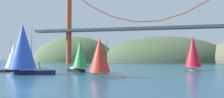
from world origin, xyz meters
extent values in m
plane|color=navy|center=(0.00, 0.00, 0.00)|extent=(360.00, 360.00, 0.00)
ellipsoid|color=#4C5B3D|center=(-55.00, 135.00, 0.00)|extent=(57.35, 44.00, 33.97)
ellipsoid|color=#425138|center=(5.00, 135.00, 0.00)|extent=(79.96, 44.00, 31.64)
cylinder|color=#A34228|center=(-40.06, 95.00, 19.15)|extent=(2.80, 2.80, 38.30)
cube|color=#47474C|center=(0.00, 95.00, 16.90)|extent=(116.11, 6.00, 1.20)
cylinder|color=#A34228|center=(-22.89, 95.00, 26.28)|extent=(11.68, 0.50, 6.45)
cylinder|color=#A34228|center=(-11.44, 95.00, 21.78)|extent=(11.57, 0.50, 3.49)
cylinder|color=#A34228|center=(0.00, 95.00, 20.28)|extent=(11.44, 0.50, 0.50)
cylinder|color=#A34228|center=(11.44, 95.00, 21.78)|extent=(11.57, 0.50, 3.49)
cylinder|color=#A34228|center=(22.89, 95.00, 26.28)|extent=(11.68, 0.50, 6.45)
cube|color=white|center=(3.84, 18.89, 0.33)|extent=(6.17, 3.30, 0.65)
cube|color=beige|center=(4.86, 19.19, 0.83)|extent=(2.19, 1.77, 0.36)
cylinder|color=#B2B2B7|center=(3.27, 18.72, 4.24)|extent=(0.14, 0.14, 7.18)
cone|color=red|center=(2.02, 18.36, 4.07)|extent=(4.83, 4.83, 6.25)
cube|color=#191E4C|center=(-13.55, 22.31, 0.41)|extent=(8.57, 6.05, 0.82)
cube|color=beige|center=(-12.22, 22.98, 1.00)|extent=(3.26, 2.96, 0.36)
cylinder|color=#B2B2B7|center=(-14.29, 21.94, 5.92)|extent=(0.14, 0.14, 10.21)
cone|color=blue|center=(-15.92, 21.12, 5.86)|extent=(7.85, 7.85, 9.49)
cube|color=black|center=(-8.20, 31.30, 0.40)|extent=(5.62, 4.51, 0.80)
cube|color=beige|center=(-9.06, 31.89, 0.98)|extent=(2.17, 1.98, 0.36)
cylinder|color=#B2B2B7|center=(-7.72, 30.97, 4.58)|extent=(0.14, 0.14, 7.55)
cone|color=green|center=(-6.67, 30.25, 4.30)|extent=(4.98, 4.98, 6.41)
cube|color=#B7B2A8|center=(19.22, 47.86, 0.35)|extent=(2.46, 7.23, 0.69)
cube|color=beige|center=(19.33, 49.13, 0.87)|extent=(1.61, 2.38, 0.36)
cylinder|color=#B2B2B7|center=(19.16, 47.15, 5.33)|extent=(0.14, 0.14, 9.28)
cone|color=#B21423|center=(19.03, 45.60, 5.06)|extent=(4.64, 4.64, 8.14)
cube|color=black|center=(-25.06, 28.94, 0.28)|extent=(2.42, 6.25, 0.56)
cube|color=beige|center=(-24.95, 27.85, 0.74)|extent=(1.58, 2.08, 0.36)
cylinder|color=#B2B2B7|center=(-25.12, 29.55, 4.23)|extent=(0.14, 0.14, 7.33)
cone|color=white|center=(-25.26, 30.89, 3.99)|extent=(4.55, 4.55, 6.25)
sphere|color=green|center=(-23.30, 39.66, 0.30)|extent=(1.10, 1.10, 1.10)
cylinder|color=black|center=(-23.30, 39.66, 1.35)|extent=(0.20, 0.20, 1.60)
sphere|color=#F2EA99|center=(-23.30, 39.66, 2.27)|extent=(0.24, 0.24, 0.24)
camera|label=1|loc=(16.55, -25.56, 3.86)|focal=41.10mm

